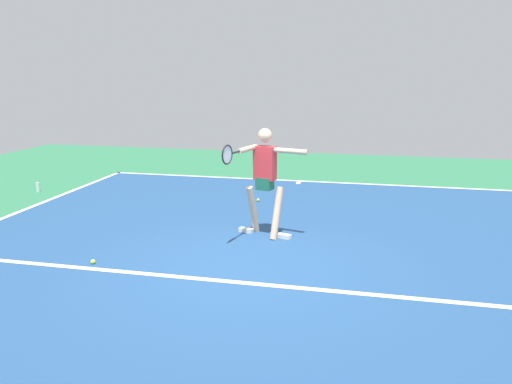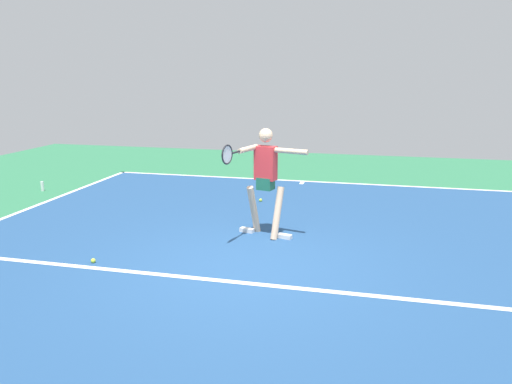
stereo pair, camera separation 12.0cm
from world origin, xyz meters
TOP-DOWN VIEW (x-y plane):
  - ground_plane at (0.00, 0.00)m, footprint 20.50×20.50m
  - court_surface at (0.00, 0.00)m, footprint 9.97×11.55m
  - court_line_baseline_near at (0.00, -5.73)m, footprint 9.97×0.10m
  - court_line_service at (0.00, 0.51)m, footprint 7.48×0.10m
  - court_line_centre_mark at (0.00, -5.53)m, footprint 0.10×0.30m
  - tennis_player at (0.02, -1.37)m, footprint 1.17×1.22m
  - tennis_ball_near_service_line at (0.58, -3.53)m, footprint 0.07×0.07m
  - tennis_ball_near_player at (2.12, 0.34)m, footprint 0.07×0.07m
  - water_bottle at (5.64, -3.31)m, footprint 0.07×0.07m

SIDE VIEW (x-z plane):
  - ground_plane at x=0.00m, z-range 0.00..0.00m
  - court_surface at x=0.00m, z-range 0.00..0.00m
  - court_line_baseline_near at x=0.00m, z-range 0.00..0.01m
  - court_line_service at x=0.00m, z-range 0.00..0.01m
  - court_line_centre_mark at x=0.00m, z-range 0.00..0.01m
  - tennis_ball_near_service_line at x=0.58m, z-range 0.00..0.07m
  - tennis_ball_near_player at x=2.12m, z-range 0.00..0.07m
  - water_bottle at x=5.64m, z-range 0.00..0.22m
  - tennis_player at x=0.02m, z-range 0.13..1.91m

